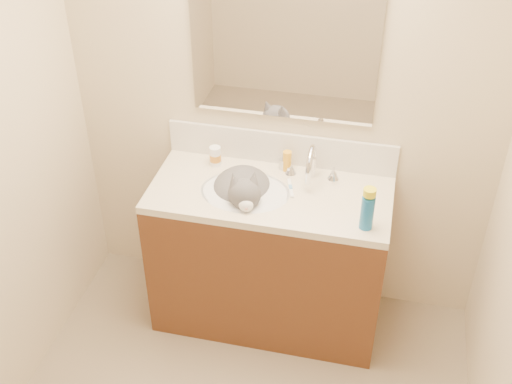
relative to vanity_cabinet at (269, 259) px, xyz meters
The scene contains 16 objects.
room_shell 1.45m from the vanity_cabinet, 90.00° to the right, with size 2.24×2.54×2.52m.
vanity_cabinet is the anchor object (origin of this frame).
counter_slab 0.43m from the vanity_cabinet, ahead, with size 1.20×0.55×0.04m, color beige.
basin 0.40m from the vanity_cabinet, 165.96° to the right, with size 0.45×0.36×0.14m, color white.
faucet 0.58m from the vanity_cabinet, 37.29° to the left, with size 0.28×0.20×0.21m.
cat 0.45m from the vanity_cabinet, behind, with size 0.42×0.46×0.33m.
backsplash 0.60m from the vanity_cabinet, 90.00° to the left, with size 1.20×0.02×0.18m, color silver.
mirror 1.16m from the vanity_cabinet, 90.00° to the left, with size 0.90×0.02×0.80m, color white.
pill_bottle 0.62m from the vanity_cabinet, 152.69° to the left, with size 0.06×0.06×0.11m, color white.
pill_label 0.62m from the vanity_cabinet, 152.69° to the left, with size 0.06×0.06×0.04m, color orange.
silver_jar 0.52m from the vanity_cabinet, 82.83° to the left, with size 0.05×0.05×0.06m, color #B7B7BC.
amber_bottle 0.55m from the vanity_cabinet, 77.21° to the left, with size 0.04×0.04×0.11m, color orange.
toothbrush 0.47m from the vanity_cabinet, 23.27° to the left, with size 0.02×0.16×0.01m, color white.
toothbrush_head 0.47m from the vanity_cabinet, 23.27° to the left, with size 0.02×0.03×0.02m, color #69A9E1.
spray_can 0.74m from the vanity_cabinet, 20.28° to the right, with size 0.06×0.06×0.17m, color #1760A2.
spray_cap 0.83m from the vanity_cabinet, 20.28° to the right, with size 0.06×0.06×0.04m, color yellow.
Camera 1 is at (0.51, -1.55, 2.71)m, focal length 45.00 mm.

